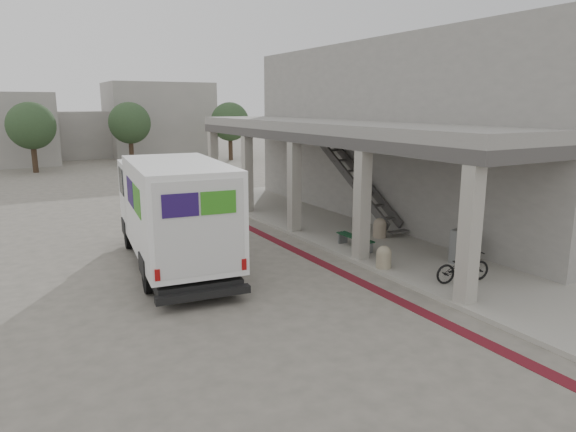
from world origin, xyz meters
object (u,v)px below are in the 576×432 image
bicycle_black (463,267)px  utility_cabinet (462,247)px  bench (355,240)px  fedex_truck (173,210)px

bicycle_black → utility_cabinet: bearing=-35.4°
utility_cabinet → bicycle_black: bearing=-150.2°
bench → bicycle_black: (0.51, -3.95, 0.14)m
bench → fedex_truck: bearing=165.5°
fedex_truck → utility_cabinet: 8.40m
fedex_truck → bench: fedex_truck is taller
utility_cabinet → bicycle_black: (-1.19, -1.11, -0.08)m
fedex_truck → bicycle_black: size_ratio=4.85×
bicycle_black → bench: bearing=19.0°
fedex_truck → utility_cabinet: (7.17, -4.24, -1.05)m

